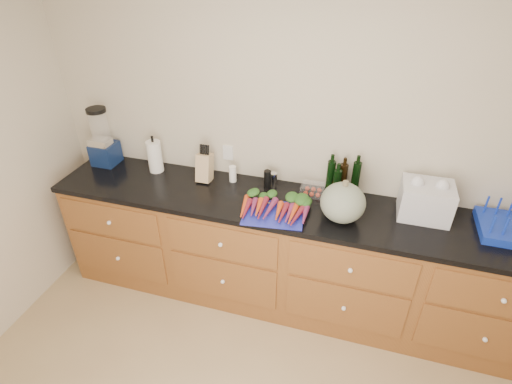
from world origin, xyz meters
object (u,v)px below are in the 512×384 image
(cutting_board, at_px, (274,214))
(tomato_box, at_px, (313,190))
(paper_towel, at_px, (155,156))
(carrots, at_px, (275,206))
(blender_appliance, at_px, (102,140))
(knife_block, at_px, (205,168))
(squash, at_px, (343,203))

(cutting_board, xyz_separation_m, tomato_box, (0.21, 0.33, 0.03))
(cutting_board, bearing_deg, paper_towel, 163.22)
(carrots, xyz_separation_m, blender_appliance, (-1.52, 0.27, 0.17))
(carrots, xyz_separation_m, knife_block, (-0.63, 0.25, 0.07))
(paper_towel, relative_size, knife_block, 1.19)
(paper_towel, bearing_deg, cutting_board, -16.78)
(cutting_board, distance_m, carrots, 0.06)
(squash, relative_size, tomato_box, 1.75)
(carrots, distance_m, paper_towel, 1.10)
(blender_appliance, bearing_deg, cutting_board, -11.78)
(squash, xyz_separation_m, tomato_box, (-0.23, 0.25, -0.09))
(blender_appliance, relative_size, tomato_box, 2.84)
(cutting_board, distance_m, knife_block, 0.70)
(cutting_board, xyz_separation_m, knife_block, (-0.63, 0.30, 0.10))
(carrots, height_order, tomato_box, tomato_box)
(cutting_board, distance_m, paper_towel, 1.12)
(cutting_board, bearing_deg, knife_block, 154.42)
(cutting_board, bearing_deg, tomato_box, 57.32)
(carrots, bearing_deg, blender_appliance, 169.86)
(cutting_board, xyz_separation_m, squash, (0.45, 0.08, 0.13))
(carrots, bearing_deg, paper_towel, 165.48)
(cutting_board, height_order, tomato_box, tomato_box)
(squash, height_order, paper_towel, squash)
(squash, xyz_separation_m, blender_appliance, (-1.97, 0.24, 0.08))
(tomato_box, bearing_deg, knife_block, -177.95)
(carrots, distance_m, blender_appliance, 1.56)
(blender_appliance, bearing_deg, knife_block, -1.11)
(cutting_board, height_order, paper_towel, paper_towel)
(paper_towel, bearing_deg, blender_appliance, -179.67)
(cutting_board, bearing_deg, blender_appliance, 168.22)
(cutting_board, xyz_separation_m, blender_appliance, (-1.52, 0.32, 0.20))
(cutting_board, relative_size, paper_towel, 1.59)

